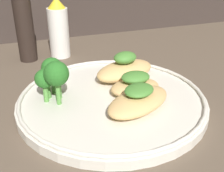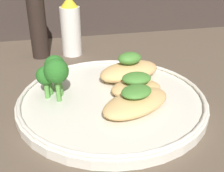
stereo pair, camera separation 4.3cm
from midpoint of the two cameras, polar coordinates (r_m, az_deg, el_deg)
name	(u,v)px [view 1 (the left image)]	position (r cm, az deg, el deg)	size (l,w,h in cm)	color
ground_plane	(112,108)	(45.32, -2.75, -4.47)	(180.00, 180.00, 1.00)	brown
plate	(112,99)	(44.56, -2.79, -2.83)	(29.65, 29.65, 2.00)	silver
grilled_meat_front	(139,100)	(40.68, 2.39, -2.95)	(12.86, 10.44, 3.72)	tan
grilled_meat_middle	(136,86)	(44.63, 2.08, -0.03)	(8.27, 5.88, 3.68)	tan
grilled_meat_back	(125,69)	(49.78, 0.13, 3.40)	(12.54, 9.13, 4.97)	tan
broccoli_bunch	(52,75)	(43.49, -14.94, 2.17)	(4.96, 7.50, 6.89)	#569942
sauce_bottle	(59,29)	(64.36, -12.76, 11.21)	(4.47, 4.47, 13.23)	white
pepper_grinder	(25,28)	(63.71, -19.25, 11.13)	(3.76, 3.76, 15.90)	black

